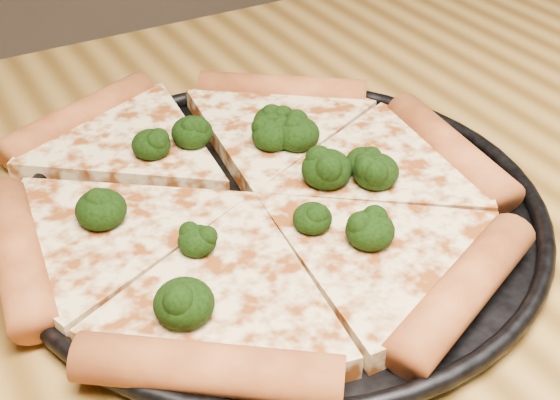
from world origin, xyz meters
TOP-DOWN VIEW (x-y plane):
  - dining_table at (0.00, 0.00)m, footprint 1.20×0.90m
  - pizza_pan at (-0.04, 0.10)m, footprint 0.35×0.35m
  - pizza at (-0.06, 0.12)m, footprint 0.35×0.38m
  - broccoli_florets at (-0.05, 0.11)m, footprint 0.20×0.19m

SIDE VIEW (x-z plane):
  - dining_table at x=0.00m, z-range 0.28..1.03m
  - pizza_pan at x=-0.04m, z-range 0.75..0.77m
  - pizza at x=-0.06m, z-range 0.75..0.78m
  - broccoli_florets at x=-0.05m, z-range 0.77..0.79m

